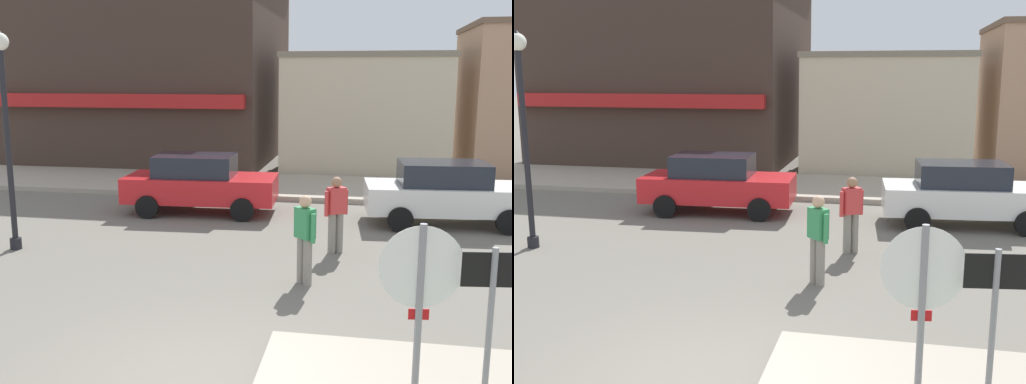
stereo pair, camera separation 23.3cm
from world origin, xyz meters
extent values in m
cube|color=#A89E8C|center=(0.00, 12.66, 0.07)|extent=(80.00, 4.00, 0.15)
cylinder|color=gray|center=(2.45, -0.66, 1.15)|extent=(0.07, 0.07, 2.30)
cylinder|color=red|center=(2.45, -0.64, 1.87)|extent=(0.75, 0.11, 0.76)
cylinder|color=white|center=(2.45, -0.66, 1.87)|extent=(0.81, 0.12, 0.82)
cube|color=red|center=(2.45, -0.65, 1.39)|extent=(0.20, 0.04, 0.11)
cylinder|color=gray|center=(3.11, -0.65, 1.05)|extent=(0.06, 0.06, 2.10)
cube|color=black|center=(3.11, -0.64, 1.88)|extent=(0.60, 0.09, 0.34)
cube|color=white|center=(3.11, -0.63, 1.88)|extent=(0.54, 0.08, 0.29)
cube|color=black|center=(3.11, -0.62, 1.88)|extent=(0.34, 0.05, 0.08)
cylinder|color=black|center=(-5.43, 4.82, 2.10)|extent=(0.12, 0.12, 4.20)
cylinder|color=black|center=(-5.43, 4.82, 0.12)|extent=(0.24, 0.24, 0.24)
sphere|color=white|center=(-5.43, 4.82, 4.31)|extent=(0.36, 0.36, 0.36)
cube|color=red|center=(-2.47, 8.87, 0.67)|extent=(4.09, 1.92, 0.66)
cube|color=#1E232D|center=(-2.62, 8.87, 1.28)|extent=(2.15, 1.51, 0.56)
cylinder|color=black|center=(-1.28, 9.79, 0.30)|extent=(0.61, 0.21, 0.60)
cylinder|color=black|center=(-1.19, 8.09, 0.30)|extent=(0.61, 0.21, 0.60)
cylinder|color=black|center=(-3.76, 9.65, 0.30)|extent=(0.61, 0.21, 0.60)
cylinder|color=black|center=(-3.66, 7.96, 0.30)|extent=(0.61, 0.21, 0.60)
cube|color=white|center=(3.87, 8.75, 0.67)|extent=(4.12, 2.01, 0.66)
cube|color=#1E232D|center=(3.72, 8.74, 1.28)|extent=(2.18, 1.55, 0.56)
cylinder|color=black|center=(5.04, 9.69, 0.30)|extent=(0.61, 0.23, 0.60)
cylinder|color=black|center=(5.17, 8.00, 0.30)|extent=(0.61, 0.23, 0.60)
cylinder|color=black|center=(2.57, 9.50, 0.30)|extent=(0.61, 0.23, 0.60)
cylinder|color=black|center=(2.70, 7.81, 0.30)|extent=(0.61, 0.23, 0.60)
cylinder|color=gray|center=(0.92, 3.75, 0.42)|extent=(0.16, 0.16, 0.85)
cylinder|color=gray|center=(0.80, 3.88, 0.42)|extent=(0.16, 0.16, 0.85)
cube|color=#338C51|center=(0.86, 3.82, 1.12)|extent=(0.41, 0.41, 0.54)
sphere|color=tan|center=(0.86, 3.82, 1.50)|extent=(0.22, 0.22, 0.22)
cylinder|color=#338C51|center=(1.02, 3.65, 1.07)|extent=(0.13, 0.13, 0.52)
cylinder|color=#338C51|center=(0.70, 3.98, 1.07)|extent=(0.13, 0.13, 0.52)
cylinder|color=gray|center=(1.36, 5.87, 0.42)|extent=(0.16, 0.16, 0.85)
cylinder|color=gray|center=(1.22, 5.76, 0.42)|extent=(0.16, 0.16, 0.85)
cube|color=#D13838|center=(1.29, 5.82, 1.12)|extent=(0.42, 0.39, 0.54)
sphere|color=#9E7051|center=(1.29, 5.82, 1.50)|extent=(0.22, 0.22, 0.22)
cylinder|color=#D13838|center=(1.48, 5.95, 1.07)|extent=(0.13, 0.13, 0.52)
cylinder|color=#D13838|center=(1.10, 5.68, 1.07)|extent=(0.13, 0.13, 0.52)
cube|color=#3D2D26|center=(-7.28, 19.27, 3.74)|extent=(10.16, 9.22, 7.48)
cube|color=#B21E1E|center=(-7.28, 14.51, 2.70)|extent=(9.65, 0.40, 0.50)
cube|color=beige|center=(1.70, 17.60, 2.12)|extent=(6.05, 5.21, 4.24)
cube|color=gray|center=(1.70, 17.60, 4.34)|extent=(6.17, 5.32, 0.20)
camera|label=1|loc=(1.92, -6.31, 3.69)|focal=42.00mm
camera|label=2|loc=(2.15, -6.27, 3.69)|focal=42.00mm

